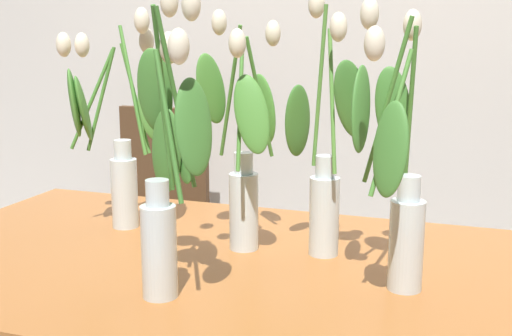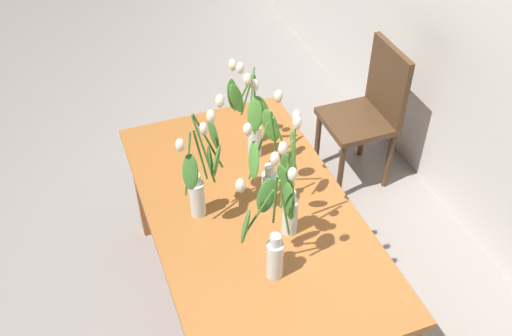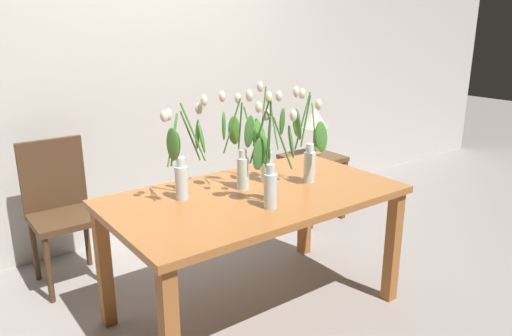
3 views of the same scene
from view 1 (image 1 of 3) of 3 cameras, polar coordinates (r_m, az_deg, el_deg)
room_wall_rear at (r=2.77m, az=9.25°, el=14.05°), size 9.00×0.10×2.70m
dining_table at (r=1.48m, az=-1.79°, el=-11.62°), size 1.60×0.90×0.74m
tulip_vase_0 at (r=1.44m, az=6.06°, el=-0.55°), size 0.22×0.17×0.59m
tulip_vase_1 at (r=1.23m, az=-7.88°, el=-0.78°), size 0.23×0.24×0.59m
tulip_vase_2 at (r=1.48m, az=-1.16°, el=0.86°), size 0.24×0.26×0.55m
tulip_vase_3 at (r=1.26m, az=12.34°, el=-1.35°), size 0.15×0.24×0.56m
tulip_vase_4 at (r=1.65m, az=-12.00°, el=2.26°), size 0.28×0.17×0.55m
dining_chair at (r=2.73m, az=-8.99°, el=-3.40°), size 0.40×0.40×0.93m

